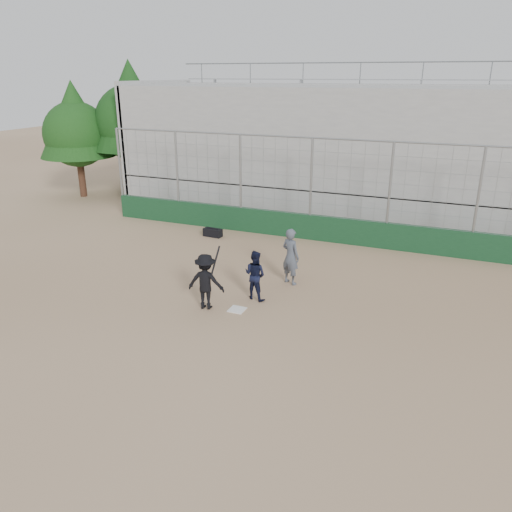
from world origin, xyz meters
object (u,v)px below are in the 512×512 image
at_px(batter_at_plate, 206,282).
at_px(umpire, 291,259).
at_px(equipment_bag, 213,233).
at_px(catcher_crouched, 255,283).

relative_size(batter_at_plate, umpire, 1.09).
bearing_deg(equipment_bag, umpire, -37.11).
xyz_separation_m(batter_at_plate, equipment_bag, (-2.87, 5.99, -0.64)).
bearing_deg(batter_at_plate, umpire, 57.90).
height_order(catcher_crouched, umpire, umpire).
bearing_deg(umpire, equipment_bag, -12.57).
relative_size(catcher_crouched, umpire, 0.64).
relative_size(batter_at_plate, equipment_bag, 2.26).
height_order(batter_at_plate, umpire, batter_at_plate).
height_order(umpire, equipment_bag, umpire).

